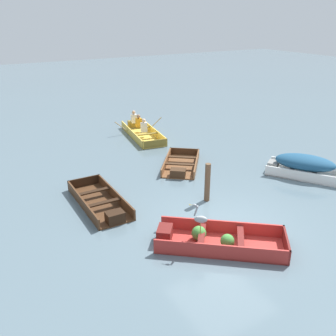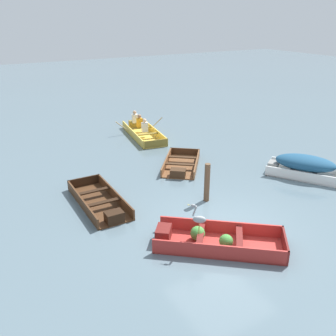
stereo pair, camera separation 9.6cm
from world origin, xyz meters
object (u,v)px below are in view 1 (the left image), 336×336
at_px(skiff_dark_varnish_mid_moored, 101,203).
at_px(skiff_white_far_moored, 304,164).
at_px(dinghy_red_foreground, 214,240).
at_px(skiff_wooden_brown_near_moored, 181,165).
at_px(heron_on_dinghy, 200,218).
at_px(mooring_post, 207,182).
at_px(rowboat_yellow_with_crew, 141,131).

bearing_deg(skiff_dark_varnish_mid_moored, skiff_white_far_moored, -12.51).
height_order(dinghy_red_foreground, skiff_dark_varnish_mid_moored, dinghy_red_foreground).
bearing_deg(skiff_wooden_brown_near_moored, dinghy_red_foreground, -113.44).
distance_m(heron_on_dinghy, mooring_post, 2.68).
height_order(skiff_dark_varnish_mid_moored, rowboat_yellow_with_crew, rowboat_yellow_with_crew).
relative_size(dinghy_red_foreground, skiff_dark_varnish_mid_moored, 1.10).
height_order(skiff_dark_varnish_mid_moored, mooring_post, mooring_post).
xyz_separation_m(heron_on_dinghy, mooring_post, (1.73, 2.03, -0.27)).
bearing_deg(skiff_white_far_moored, rowboat_yellow_with_crew, 110.63).
relative_size(dinghy_red_foreground, heron_on_dinghy, 3.84).
bearing_deg(rowboat_yellow_with_crew, skiff_white_far_moored, -69.37).
relative_size(skiff_wooden_brown_near_moored, skiff_white_far_moored, 0.98).
height_order(rowboat_yellow_with_crew, heron_on_dinghy, heron_on_dinghy).
relative_size(skiff_wooden_brown_near_moored, heron_on_dinghy, 3.16).
bearing_deg(rowboat_yellow_with_crew, skiff_wooden_brown_near_moored, -97.42).
bearing_deg(rowboat_yellow_with_crew, skiff_dark_varnish_mid_moored, -126.89).
height_order(dinghy_red_foreground, rowboat_yellow_with_crew, rowboat_yellow_with_crew).
relative_size(dinghy_red_foreground, rowboat_yellow_with_crew, 0.87).
distance_m(dinghy_red_foreground, rowboat_yellow_with_crew, 9.54).
xyz_separation_m(dinghy_red_foreground, heron_on_dinghy, (-0.42, 0.04, 0.73)).
bearing_deg(heron_on_dinghy, skiff_dark_varnish_mid_moored, 110.52).
bearing_deg(mooring_post, skiff_wooden_brown_near_moored, 74.24).
bearing_deg(skiff_white_far_moored, skiff_dark_varnish_mid_moored, 167.49).
distance_m(skiff_dark_varnish_mid_moored, heron_on_dinghy, 3.69).
bearing_deg(heron_on_dinghy, dinghy_red_foreground, -4.83).
distance_m(skiff_wooden_brown_near_moored, rowboat_yellow_with_crew, 4.46).
distance_m(skiff_white_far_moored, rowboat_yellow_with_crew, 7.83).
xyz_separation_m(skiff_dark_varnish_mid_moored, mooring_post, (2.99, -1.34, 0.50)).
bearing_deg(skiff_wooden_brown_near_moored, skiff_dark_varnish_mid_moored, -160.37).
xyz_separation_m(skiff_wooden_brown_near_moored, rowboat_yellow_with_crew, (0.58, 4.42, 0.10)).
bearing_deg(mooring_post, dinghy_red_foreground, -122.20).
bearing_deg(skiff_white_far_moored, mooring_post, 176.84).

